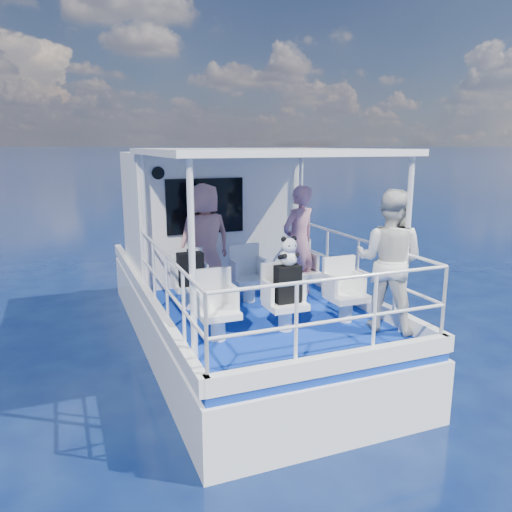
{
  "coord_description": "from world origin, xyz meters",
  "views": [
    {
      "loc": [
        -2.59,
        -6.59,
        3.23
      ],
      "look_at": [
        -0.12,
        -0.4,
        1.74
      ],
      "focal_mm": 35.0,
      "sensor_mm": 36.0,
      "label": 1
    }
  ],
  "objects_px": {
    "passenger_port_fwd": "(205,240)",
    "panda": "(289,251)",
    "passenger_stbd_aft": "(389,260)",
    "backpack_center": "(288,284)"
  },
  "relations": [
    {
      "from": "passenger_port_fwd",
      "to": "panda",
      "type": "height_order",
      "value": "passenger_port_fwd"
    },
    {
      "from": "panda",
      "to": "passenger_stbd_aft",
      "type": "bearing_deg",
      "value": -17.16
    },
    {
      "from": "passenger_port_fwd",
      "to": "backpack_center",
      "type": "bearing_deg",
      "value": 96.37
    },
    {
      "from": "passenger_port_fwd",
      "to": "passenger_stbd_aft",
      "type": "distance_m",
      "value": 2.93
    },
    {
      "from": "passenger_port_fwd",
      "to": "panda",
      "type": "bearing_deg",
      "value": 96.56
    },
    {
      "from": "backpack_center",
      "to": "passenger_port_fwd",
      "type": "bearing_deg",
      "value": 104.44
    },
    {
      "from": "passenger_port_fwd",
      "to": "panda",
      "type": "xyz_separation_m",
      "value": [
        0.52,
        -1.98,
        0.16
      ]
    },
    {
      "from": "passenger_stbd_aft",
      "to": "panda",
      "type": "bearing_deg",
      "value": 33.69
    },
    {
      "from": "passenger_stbd_aft",
      "to": "backpack_center",
      "type": "relative_size",
      "value": 3.77
    },
    {
      "from": "backpack_center",
      "to": "panda",
      "type": "height_order",
      "value": "panda"
    }
  ]
}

